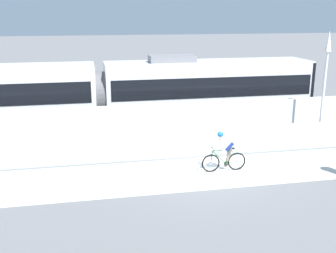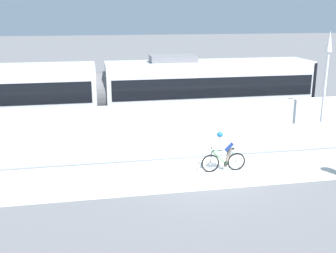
{
  "view_description": "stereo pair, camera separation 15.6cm",
  "coord_description": "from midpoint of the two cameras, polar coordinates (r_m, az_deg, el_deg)",
  "views": [
    {
      "loc": [
        -4.4,
        -14.18,
        5.95
      ],
      "look_at": [
        -1.06,
        2.35,
        1.25
      ],
      "focal_mm": 43.92,
      "sensor_mm": 36.0,
      "label": 1
    },
    {
      "loc": [
        -4.25,
        -14.21,
        5.95
      ],
      "look_at": [
        -1.06,
        2.35,
        1.25
      ],
      "focal_mm": 43.92,
      "sensor_mm": 36.0,
      "label": 2
    }
  ],
  "objects": [
    {
      "name": "cyclist_on_bike",
      "position": [
        15.91,
        7.55,
        -3.52
      ],
      "size": [
        1.77,
        0.58,
        1.61
      ],
      "color": "black",
      "rests_on": "ground"
    },
    {
      "name": "bike_path_deck",
      "position": [
        15.98,
        5.16,
        -6.32
      ],
      "size": [
        32.0,
        3.2,
        0.01
      ],
      "primitive_type": "cube",
      "color": "silver",
      "rests_on": "ground"
    },
    {
      "name": "lamp_post_antenna",
      "position": [
        19.51,
        20.77,
        6.74
      ],
      "size": [
        0.28,
        0.28,
        5.2
      ],
      "color": "gray",
      "rests_on": "ground"
    },
    {
      "name": "glass_parapet",
      "position": [
        17.45,
        3.5,
        -2.28
      ],
      "size": [
        32.0,
        0.05,
        1.22
      ],
      "primitive_type": "cube",
      "color": "silver",
      "rests_on": "ground"
    },
    {
      "name": "tram_rail_near",
      "position": [
        21.62,
        0.57,
        -0.39
      ],
      "size": [
        32.0,
        0.08,
        0.01
      ],
      "primitive_type": "cube",
      "color": "#595654",
      "rests_on": "ground"
    },
    {
      "name": "ground_plane",
      "position": [
        15.99,
        5.16,
        -6.34
      ],
      "size": [
        200.0,
        200.0,
        0.0
      ],
      "primitive_type": "plane",
      "color": "slate"
    },
    {
      "name": "concrete_barrier_wall",
      "position": [
        19.03,
        2.13,
        0.38
      ],
      "size": [
        32.0,
        0.36,
        1.93
      ],
      "primitive_type": "cube",
      "color": "white",
      "rests_on": "ground"
    },
    {
      "name": "tram",
      "position": [
        21.44,
        -9.61,
        4.45
      ],
      "size": [
        22.56,
        2.54,
        3.81
      ],
      "color": "silver",
      "rests_on": "ground"
    },
    {
      "name": "tram_rail_far",
      "position": [
        22.97,
        -0.17,
        0.57
      ],
      "size": [
        32.0,
        0.08,
        0.01
      ],
      "primitive_type": "cube",
      "color": "#595654",
      "rests_on": "ground"
    }
  ]
}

